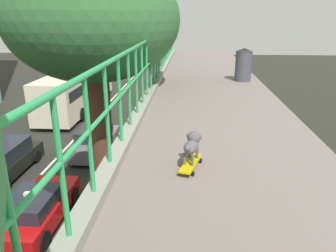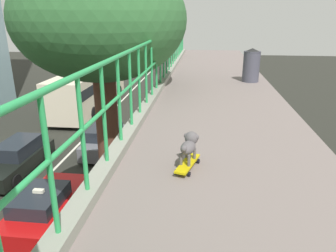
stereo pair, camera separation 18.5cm
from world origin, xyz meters
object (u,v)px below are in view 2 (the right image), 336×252
Objects in this scene: car_red_taxi_fifth at (45,206)px; car_black_sixth at (17,158)px; car_grey_seventh at (106,140)px; toy_skateboard at (188,164)px; city_bus at (90,86)px; small_dog at (189,144)px; litter_bin at (251,65)px.

car_black_sixth is (-3.17, 3.58, 0.03)m from car_red_taxi_fifth.
car_grey_seventh is 13.83m from toy_skateboard.
car_grey_seventh is 9.33m from city_bus.
small_dog reaches higher than toy_skateboard.
city_bus reaches higher than car_red_taxi_fifth.
car_black_sixth is at bearing 132.23° from toy_skateboard.
litter_bin is (6.40, -6.62, 5.10)m from car_grey_seventh.
toy_skateboard is at bearing -66.70° from city_bus.
city_bus reaches higher than car_black_sixth.
city_bus is at bearing 113.40° from small_dog.
car_red_taxi_fifth is 8.46m from litter_bin.
small_dog reaches higher than car_grey_seventh.
car_red_taxi_fifth is 9.17m from toy_skateboard.
car_red_taxi_fifth is 0.36× the size of city_bus.
litter_bin reaches higher than small_dog.
litter_bin is at bearing -21.80° from car_black_sixth.
car_red_taxi_fifth is 4.78m from car_black_sixth.
car_grey_seventh is 13.86m from small_dog.
car_black_sixth is at bearing 158.20° from litter_bin.
city_bus is 18.66m from litter_bin.
litter_bin reaches higher than toy_skateboard.
litter_bin is (9.88, -3.95, 5.12)m from car_black_sixth.
litter_bin is (6.71, -0.38, 5.15)m from car_red_taxi_fifth.
litter_bin is at bearing -55.87° from city_bus.
toy_skateboard is at bearing -47.39° from car_red_taxi_fifth.
car_grey_seventh is 10.52m from litter_bin.
car_grey_seventh is 4.41× the size of litter_bin.
toy_skateboard is (8.48, -9.35, 4.73)m from car_black_sixth.
car_black_sixth is 11.11× the size of small_dog.
small_dog is (5.32, -5.70, 4.98)m from car_red_taxi_fifth.
car_red_taxi_fifth is at bearing -92.86° from car_grey_seventh.
small_dog is at bearing 80.09° from toy_skateboard.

